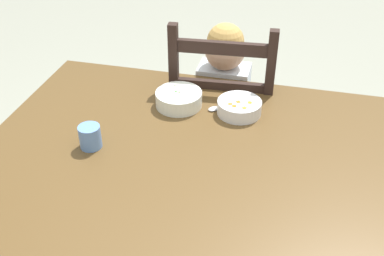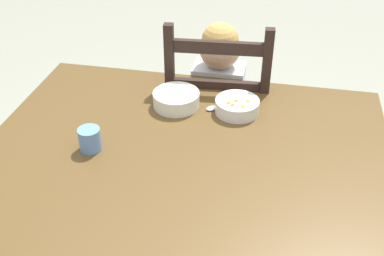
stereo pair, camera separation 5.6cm
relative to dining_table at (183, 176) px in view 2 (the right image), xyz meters
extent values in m
cube|color=brown|center=(0.00, 0.00, 0.07)|extent=(1.35, 1.09, 0.04)
cylinder|color=brown|center=(-0.60, 0.47, -0.30)|extent=(0.07, 0.07, 0.70)
cylinder|color=brown|center=(0.60, 0.47, -0.30)|extent=(0.07, 0.07, 0.70)
cube|color=black|center=(0.03, 0.64, -0.22)|extent=(0.45, 0.45, 0.02)
cube|color=black|center=(0.20, 0.85, -0.44)|extent=(0.04, 0.04, 0.42)
cube|color=black|center=(-0.18, 0.82, -0.44)|extent=(0.04, 0.04, 0.42)
cube|color=black|center=(0.23, 0.47, -0.44)|extent=(0.04, 0.04, 0.42)
cube|color=black|center=(-0.15, 0.44, -0.44)|extent=(0.04, 0.04, 0.42)
cube|color=black|center=(0.23, 0.47, 0.07)|extent=(0.04, 0.04, 0.56)
cube|color=black|center=(-0.15, 0.44, 0.07)|extent=(0.04, 0.04, 0.56)
cube|color=black|center=(0.04, 0.45, 0.27)|extent=(0.36, 0.05, 0.05)
cube|color=black|center=(0.04, 0.45, 0.10)|extent=(0.36, 0.05, 0.05)
cube|color=silver|center=(0.03, 0.61, -0.05)|extent=(0.22, 0.14, 0.32)
sphere|color=#DAAB8C|center=(0.03, 0.61, 0.19)|extent=(0.17, 0.17, 0.17)
sphere|color=tan|center=(0.03, 0.61, 0.22)|extent=(0.16, 0.16, 0.16)
cylinder|color=#3F4C72|center=(-0.03, 0.49, -0.43)|extent=(0.07, 0.07, 0.44)
cylinder|color=#3F4C72|center=(0.08, 0.49, -0.43)|extent=(0.07, 0.07, 0.44)
cylinder|color=silver|center=(-0.10, 0.51, 0.03)|extent=(0.06, 0.24, 0.13)
cylinder|color=silver|center=(0.16, 0.51, 0.03)|extent=(0.06, 0.24, 0.13)
cylinder|color=white|center=(-0.09, 0.29, 0.12)|extent=(0.18, 0.18, 0.06)
cylinder|color=white|center=(-0.09, 0.29, 0.09)|extent=(0.08, 0.08, 0.01)
cylinder|color=green|center=(-0.09, 0.29, 0.13)|extent=(0.14, 0.14, 0.03)
sphere|color=green|center=(-0.12, 0.34, 0.14)|extent=(0.01, 0.01, 0.01)
sphere|color=#50A832|center=(-0.09, 0.30, 0.14)|extent=(0.01, 0.01, 0.01)
sphere|color=green|center=(-0.10, 0.30, 0.14)|extent=(0.01, 0.01, 0.01)
cylinder|color=white|center=(0.14, 0.29, 0.12)|extent=(0.16, 0.16, 0.05)
cylinder|color=white|center=(0.14, 0.29, 0.09)|extent=(0.07, 0.07, 0.01)
cylinder|color=orange|center=(0.14, 0.29, 0.12)|extent=(0.13, 0.13, 0.03)
cube|color=orange|center=(0.18, 0.29, 0.14)|extent=(0.01, 0.01, 0.01)
cube|color=orange|center=(0.11, 0.27, 0.14)|extent=(0.02, 0.02, 0.01)
cube|color=orange|center=(0.13, 0.26, 0.14)|extent=(0.02, 0.02, 0.01)
cube|color=orange|center=(0.14, 0.29, 0.14)|extent=(0.02, 0.02, 0.01)
cube|color=orange|center=(0.16, 0.25, 0.14)|extent=(0.02, 0.02, 0.01)
cube|color=silver|center=(0.09, 0.34, 0.09)|extent=(0.07, 0.08, 0.00)
ellipsoid|color=silver|center=(0.05, 0.29, 0.09)|extent=(0.05, 0.05, 0.01)
cylinder|color=#618CD0|center=(-0.30, -0.03, 0.13)|extent=(0.07, 0.07, 0.08)
camera|label=1|loc=(0.32, -1.16, 1.03)|focal=43.83mm
camera|label=2|loc=(0.27, -1.18, 1.03)|focal=43.83mm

